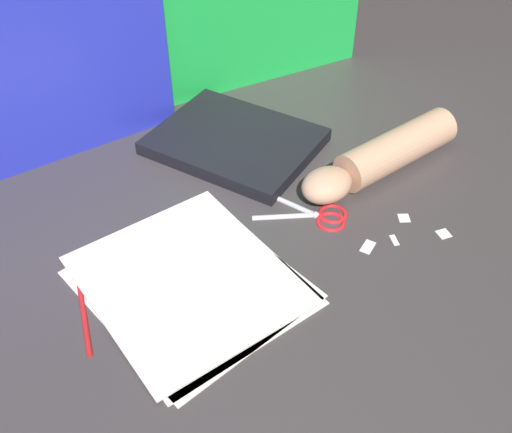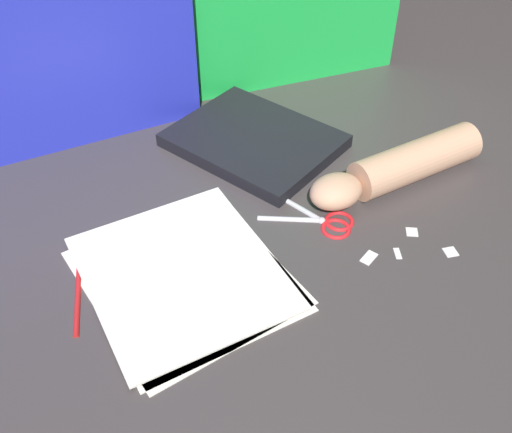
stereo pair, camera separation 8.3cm
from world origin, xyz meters
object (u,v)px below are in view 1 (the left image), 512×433
object	(u,v)px
paper_stack	(190,281)
hand_forearm	(382,156)
book_closed	(235,141)
scissors	(316,213)

from	to	relation	value
paper_stack	hand_forearm	size ratio (longest dim) A/B	0.94
book_closed	hand_forearm	size ratio (longest dim) A/B	1.02
paper_stack	hand_forearm	xyz separation A→B (m)	(0.39, -0.00, 0.03)
paper_stack	scissors	bearing A→B (deg)	-2.77
book_closed	scissors	distance (m)	0.22
book_closed	scissors	world-z (taller)	book_closed
scissors	hand_forearm	xyz separation A→B (m)	(0.16, 0.01, 0.03)
scissors	hand_forearm	size ratio (longest dim) A/B	0.47
book_closed	hand_forearm	bearing A→B (deg)	-56.64
hand_forearm	book_closed	bearing A→B (deg)	123.36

